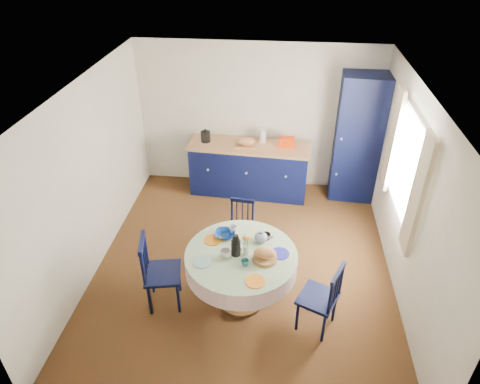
# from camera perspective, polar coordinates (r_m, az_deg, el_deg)

# --- Properties ---
(floor) EXTENTS (4.50, 4.50, 0.00)m
(floor) POSITION_cam_1_polar(r_m,az_deg,el_deg) (6.06, 0.47, -9.66)
(floor) COLOR black
(floor) RESTS_ON ground
(ceiling) EXTENTS (4.50, 4.50, 0.00)m
(ceiling) POSITION_cam_1_polar(r_m,az_deg,el_deg) (4.73, 0.61, 13.19)
(ceiling) COLOR white
(ceiling) RESTS_ON wall_back
(wall_back) EXTENTS (4.00, 0.02, 2.50)m
(wall_back) POSITION_cam_1_polar(r_m,az_deg,el_deg) (7.28, 2.33, 9.89)
(wall_back) COLOR white
(wall_back) RESTS_ON floor
(wall_left) EXTENTS (0.02, 4.50, 2.50)m
(wall_left) POSITION_cam_1_polar(r_m,az_deg,el_deg) (5.80, -19.52, 1.47)
(wall_left) COLOR white
(wall_left) RESTS_ON floor
(wall_right) EXTENTS (0.02, 4.50, 2.50)m
(wall_right) POSITION_cam_1_polar(r_m,az_deg,el_deg) (5.50, 21.75, -0.89)
(wall_right) COLOR white
(wall_right) RESTS_ON floor
(window) EXTENTS (0.10, 1.74, 1.45)m
(window) POSITION_cam_1_polar(r_m,az_deg,el_deg) (5.60, 21.22, 3.17)
(window) COLOR white
(window) RESTS_ON wall_right
(kitchen_counter) EXTENTS (2.06, 0.75, 1.14)m
(kitchen_counter) POSITION_cam_1_polar(r_m,az_deg,el_deg) (7.32, 1.20, 3.21)
(kitchen_counter) COLOR black
(kitchen_counter) RESTS_ON floor
(pantry_cabinet) EXTENTS (0.77, 0.57, 2.13)m
(pantry_cabinet) POSITION_cam_1_polar(r_m,az_deg,el_deg) (7.22, 15.49, 6.85)
(pantry_cabinet) COLOR black
(pantry_cabinet) RESTS_ON floor
(dining_table) EXTENTS (1.32, 1.32, 1.08)m
(dining_table) POSITION_cam_1_polar(r_m,az_deg,el_deg) (5.10, 0.23, -9.29)
(dining_table) COLOR #4F3416
(dining_table) RESTS_ON floor
(chair_left) EXTENTS (0.51, 0.52, 1.00)m
(chair_left) POSITION_cam_1_polar(r_m,az_deg,el_deg) (5.31, -10.75, -10.41)
(chair_left) COLOR black
(chair_left) RESTS_ON floor
(chair_far) EXTENTS (0.40, 0.38, 0.83)m
(chair_far) POSITION_cam_1_polar(r_m,az_deg,el_deg) (6.01, 0.10, -4.80)
(chair_far) COLOR black
(chair_far) RESTS_ON floor
(chair_right) EXTENTS (0.54, 0.55, 0.94)m
(chair_right) POSITION_cam_1_polar(r_m,az_deg,el_deg) (5.05, 10.83, -13.66)
(chair_right) COLOR black
(chair_right) RESTS_ON floor
(mug_a) EXTENTS (0.13, 0.13, 0.10)m
(mug_a) POSITION_cam_1_polar(r_m,az_deg,el_deg) (4.94, -1.93, -8.23)
(mug_a) COLOR silver
(mug_a) RESTS_ON dining_table
(mug_b) EXTENTS (0.09, 0.09, 0.08)m
(mug_b) POSITION_cam_1_polar(r_m,az_deg,el_deg) (4.84, 0.67, -9.44)
(mug_b) COLOR #2B7176
(mug_b) RESTS_ON dining_table
(mug_c) EXTENTS (0.11, 0.11, 0.09)m
(mug_c) POSITION_cam_1_polar(r_m,az_deg,el_deg) (5.19, 3.52, -5.97)
(mug_c) COLOR black
(mug_c) RESTS_ON dining_table
(mug_d) EXTENTS (0.10, 0.10, 0.10)m
(mug_d) POSITION_cam_1_polar(r_m,az_deg,el_deg) (5.29, -0.94, -5.01)
(mug_d) COLOR silver
(mug_d) RESTS_ON dining_table
(cobalt_bowl) EXTENTS (0.24, 0.24, 0.06)m
(cobalt_bowl) POSITION_cam_1_polar(r_m,az_deg,el_deg) (5.25, -1.99, -5.67)
(cobalt_bowl) COLOR navy
(cobalt_bowl) RESTS_ON dining_table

